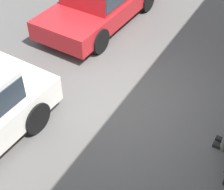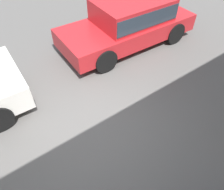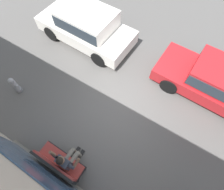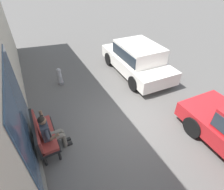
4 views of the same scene
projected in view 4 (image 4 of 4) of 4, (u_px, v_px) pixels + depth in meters
ground_plane at (132, 121)px, 6.21m from camera, size 60.00×60.00×0.00m
bench at (42, 133)px, 5.04m from camera, size 1.48×0.55×1.00m
person_on_phone at (50, 132)px, 4.91m from camera, size 0.73×0.74×1.34m
parked_car_mid at (137, 58)px, 8.43m from camera, size 4.33×2.09×1.53m
fire_hydrant at (60, 77)px, 7.89m from camera, size 0.38×0.26×0.81m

